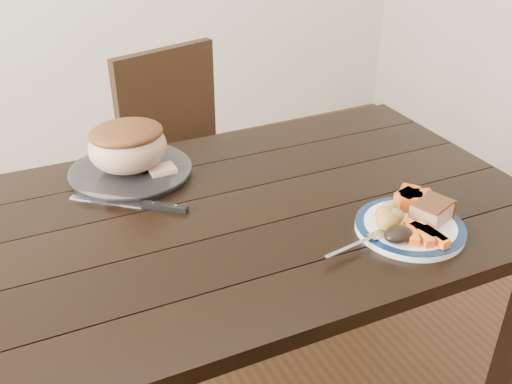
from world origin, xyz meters
name	(u,v)px	position (x,y,z in m)	size (l,w,h in m)	color
dining_table	(225,243)	(0.00, 0.00, 0.66)	(1.62, 0.94, 0.75)	black
chair_far	(188,161)	(0.16, 0.73, 0.52)	(0.52, 0.53, 0.93)	black
dinner_plate	(410,228)	(0.37, -0.26, 0.76)	(0.26, 0.26, 0.02)	white
plate_rim	(410,225)	(0.37, -0.26, 0.77)	(0.26, 0.26, 0.02)	#0C2040
serving_platter	(131,173)	(-0.16, 0.29, 0.76)	(0.33, 0.33, 0.02)	white
pork_slice	(432,211)	(0.42, -0.27, 0.79)	(0.09, 0.07, 0.04)	tan
roasted_potatoes	(389,216)	(0.32, -0.24, 0.79)	(0.09, 0.09, 0.04)	gold
carrot_batons	(425,234)	(0.36, -0.33, 0.78)	(0.08, 0.12, 0.02)	orange
pumpkin_wedges	(412,199)	(0.42, -0.20, 0.79)	(0.10, 0.09, 0.04)	#E75619
dark_mushroom	(398,234)	(0.29, -0.31, 0.79)	(0.07, 0.05, 0.03)	black
fork	(361,243)	(0.22, -0.28, 0.77)	(0.18, 0.04, 0.00)	silver
roast_joint	(128,147)	(-0.16, 0.29, 0.84)	(0.21, 0.18, 0.14)	tan
cut_slice	(162,170)	(-0.08, 0.24, 0.78)	(0.07, 0.06, 0.02)	tan
carving_knife	(150,205)	(-0.16, 0.10, 0.76)	(0.26, 0.22, 0.01)	silver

